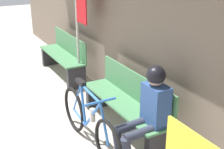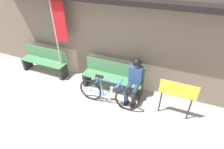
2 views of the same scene
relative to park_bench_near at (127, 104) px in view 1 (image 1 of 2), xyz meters
name	(u,v)px [view 1 (image 1 of 2)]	position (x,y,z in m)	size (l,w,h in m)	color
storefront_wall	(141,9)	(-0.36, 0.44, 1.25)	(12.00, 0.56, 3.20)	#756656
park_bench_near	(127,104)	(0.00, 0.00, 0.00)	(1.78, 0.42, 0.86)	#477F51
bicycle	(89,123)	(0.14, -0.65, -0.05)	(1.69, 0.40, 0.88)	black
person_seated	(148,108)	(0.68, -0.12, 0.28)	(0.34, 0.65, 1.21)	#2D3342
park_bench_far	(64,57)	(-2.49, 0.00, -0.01)	(1.64, 0.42, 0.86)	#477F51
banner_pole	(79,4)	(-1.70, 0.05, 1.17)	(0.45, 0.05, 2.40)	#B7B2A8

